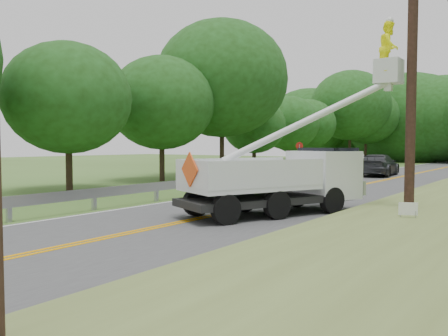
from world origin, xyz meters
The scene contains 9 objects.
ground centered at (0.00, 0.00, 0.00)m, with size 140.00×140.00×0.00m, color #456227.
road centered at (0.00, 14.00, 0.01)m, with size 7.20×96.00×0.03m.
guardrail centered at (-4.02, 14.91, 0.55)m, with size 0.18×48.00×0.77m.
treeline_left centered at (-10.70, 27.84, 5.81)m, with size 10.08×56.20×10.93m.
bucket_truck centered at (1.93, 7.72, 1.45)m, with size 5.42×6.42×6.14m.
suv_silver centered at (-2.13, 14.97, 0.76)m, with size 2.44×5.30×1.47m, color silver.
suv_darkgrey centered at (-1.56, 26.79, 0.79)m, with size 2.16×5.32×1.54m, color #34363A.
stop_sign_permanent centered at (-5.05, 21.23, 1.60)m, with size 0.40×0.37×2.43m.
yard_sign centered at (5.51, 6.88, 0.51)m, with size 0.46×0.21×0.71m.
Camera 1 is at (8.66, -5.70, 2.26)m, focal length 36.03 mm.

